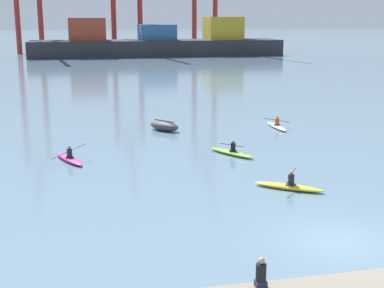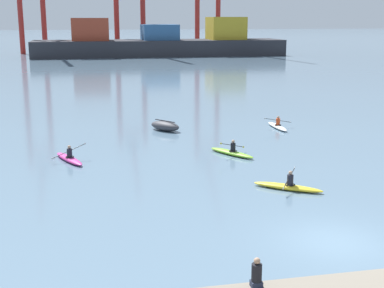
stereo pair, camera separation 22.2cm
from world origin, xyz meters
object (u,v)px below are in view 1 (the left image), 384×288
Objects in this scene: kayak_lime at (232,152)px; seated_onlooker at (261,274)px; container_barge at (157,43)px; kayak_white at (277,126)px; capsized_dinghy at (164,126)px; kayak_yellow at (289,186)px; kayak_magenta at (69,158)px.

seated_onlooker reaches higher than kayak_lime.
kayak_white is at bearing -92.07° from container_barge.
kayak_lime is at bearing -70.25° from capsized_dinghy.
kayak_white is 3.81× the size of seated_onlooker.
seated_onlooker is (-9.66, -23.97, 0.84)m from kayak_white.
kayak_white is at bearing 51.82° from kayak_lime.
kayak_lime is 1.04× the size of kayak_yellow.
container_barge is at bearing 83.17° from seated_onlooker.
kayak_white is at bearing 23.29° from kayak_magenta.
kayak_lime reaches higher than kayak_white.
kayak_lime is 7.05m from kayak_yellow.
container_barge reaches higher than kayak_yellow.
kayak_white and kayak_yellow have the same top height.
kayak_yellow is at bearing 63.59° from seated_onlooker.
seated_onlooker reaches higher than kayak_yellow.
container_barge reaches higher than capsized_dinghy.
seated_onlooker is at bearing -92.84° from capsized_dinghy.
seated_onlooker is (-4.08, -16.88, 0.84)m from kayak_lime.
kayak_lime is at bearing 96.71° from kayak_yellow.
container_barge is 61.24× the size of seated_onlooker.
kayak_magenta is at bearing -101.69° from container_barge.
kayak_yellow reaches higher than capsized_dinghy.
kayak_yellow is at bearing -108.62° from kayak_white.
kayak_white is at bearing 71.38° from kayak_yellow.
kayak_yellow is 11.06m from seated_onlooker.
kayak_lime is at bearing -128.18° from kayak_white.
seated_onlooker is (-4.91, -9.88, 0.84)m from kayak_yellow.
container_barge is 80.98m from capsized_dinghy.
kayak_magenta is at bearing 176.74° from kayak_lime.
seated_onlooker reaches higher than capsized_dinghy.
capsized_dinghy is at bearing 109.75° from kayak_lime.
kayak_lime is 3.58× the size of seated_onlooker.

